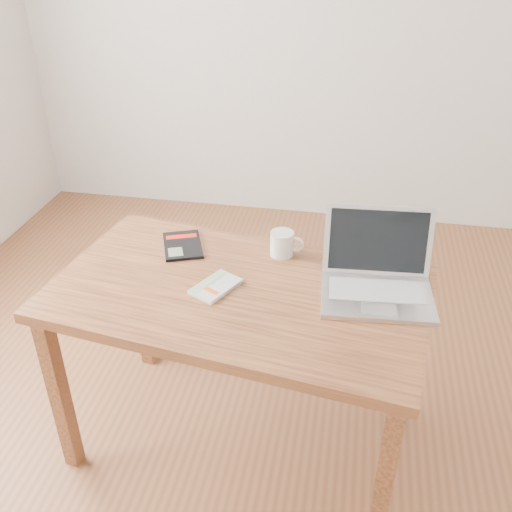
% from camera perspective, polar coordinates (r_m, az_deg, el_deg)
% --- Properties ---
extents(room, '(4.04, 4.04, 2.70)m').
position_cam_1_polar(room, '(1.75, 1.15, 14.75)').
color(room, brown).
rests_on(room, ground).
extents(desk, '(1.36, 0.90, 0.75)m').
position_cam_1_polar(desk, '(2.00, -1.73, -5.40)').
color(desk, brown).
rests_on(desk, ground).
extents(white_guidebook, '(0.17, 0.20, 0.02)m').
position_cam_1_polar(white_guidebook, '(1.95, -4.04, -3.06)').
color(white_guidebook, beige).
rests_on(white_guidebook, desk).
extents(black_guidebook, '(0.21, 0.25, 0.01)m').
position_cam_1_polar(black_guidebook, '(2.20, -7.36, 1.08)').
color(black_guidebook, black).
rests_on(black_guidebook, desk).
extents(laptop, '(0.39, 0.34, 0.25)m').
position_cam_1_polar(laptop, '(1.95, 12.04, -2.04)').
color(laptop, silver).
rests_on(laptop, desk).
extents(coffee_mug, '(0.13, 0.09, 0.09)m').
position_cam_1_polar(coffee_mug, '(2.11, 2.69, 1.28)').
color(coffee_mug, white).
rests_on(coffee_mug, desk).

